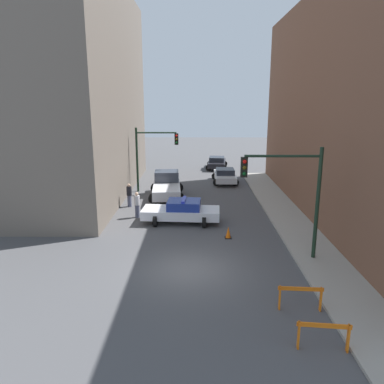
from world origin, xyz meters
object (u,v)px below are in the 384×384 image
at_px(pedestrian_corner, 129,195).
at_px(barrier_mid, 300,294).
at_px(police_car, 182,211).
at_px(pedestrian_crossing, 137,204).
at_px(parked_car_mid, 217,162).
at_px(parked_car_near, 225,175).
at_px(barrier_front, 324,332).
at_px(traffic_light_near, 293,187).
at_px(white_truck, 167,186).
at_px(traffic_light_far, 150,150).
at_px(traffic_cone, 228,233).

bearing_deg(pedestrian_corner, barrier_mid, -145.18).
bearing_deg(pedestrian_corner, police_car, -129.82).
bearing_deg(pedestrian_crossing, parked_car_mid, -26.12).
bearing_deg(barrier_mid, parked_car_near, 92.98).
distance_m(police_car, barrier_front, 12.92).
bearing_deg(barrier_mid, traffic_light_near, 81.64).
relative_size(parked_car_mid, barrier_front, 2.79).
bearing_deg(parked_car_mid, white_truck, -104.64).
xyz_separation_m(traffic_light_far, police_car, (2.79, -7.96, -2.67)).
xyz_separation_m(parked_car_mid, barrier_mid, (1.45, -28.37, -0.06)).
xyz_separation_m(parked_car_mid, traffic_cone, (-0.52, -21.22, -0.36)).
distance_m(parked_car_near, barrier_mid, 21.22).
relative_size(parked_car_near, parked_car_mid, 0.97).
relative_size(parked_car_near, pedestrian_crossing, 2.59).
distance_m(parked_car_mid, pedestrian_crossing, 18.56).
distance_m(parked_car_mid, barrier_front, 30.63).
distance_m(white_truck, pedestrian_corner, 3.63).
bearing_deg(pedestrian_corner, parked_car_near, -40.28).
distance_m(traffic_light_far, traffic_cone, 12.32).
bearing_deg(traffic_cone, police_car, 134.69).
bearing_deg(barrier_mid, pedestrian_corner, 122.33).
height_order(parked_car_near, pedestrian_crossing, pedestrian_crossing).
bearing_deg(barrier_front, traffic_light_far, 110.50).
xyz_separation_m(white_truck, traffic_cone, (4.02, -8.83, -0.59)).
relative_size(parked_car_mid, pedestrian_corner, 2.68).
height_order(pedestrian_crossing, traffic_cone, pedestrian_crossing).
height_order(pedestrian_crossing, barrier_mid, pedestrian_crossing).
bearing_deg(parked_car_near, white_truck, -133.35).
relative_size(barrier_front, barrier_mid, 1.00).
bearing_deg(traffic_light_far, parked_car_mid, 60.72).
xyz_separation_m(police_car, parked_car_near, (3.49, 11.37, -0.05)).
bearing_deg(traffic_light_near, white_truck, 119.74).
height_order(white_truck, parked_car_mid, white_truck).
bearing_deg(parked_car_near, parked_car_mid, 92.54).
relative_size(pedestrian_crossing, barrier_front, 1.04).
xyz_separation_m(pedestrian_corner, traffic_cone, (6.45, -6.13, -0.54)).
relative_size(white_truck, pedestrian_crossing, 3.33).
bearing_deg(traffic_cone, pedestrian_corner, 136.43).
bearing_deg(police_car, pedestrian_corner, 51.01).
bearing_deg(pedestrian_corner, white_truck, -39.51).
relative_size(police_car, barrier_front, 3.01).
bearing_deg(parked_car_mid, pedestrian_corner, -109.32).
bearing_deg(traffic_light_near, pedestrian_crossing, 141.66).
relative_size(traffic_light_near, traffic_light_far, 1.00).
bearing_deg(barrier_mid, traffic_cone, 105.34).
bearing_deg(traffic_light_near, parked_car_near, 95.94).
xyz_separation_m(parked_car_mid, pedestrian_crossing, (-6.04, -17.55, 0.19)).
height_order(pedestrian_crossing, barrier_front, pedestrian_crossing).
xyz_separation_m(parked_car_near, pedestrian_crossing, (-6.38, -10.37, 0.19)).
relative_size(white_truck, parked_car_mid, 1.24).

